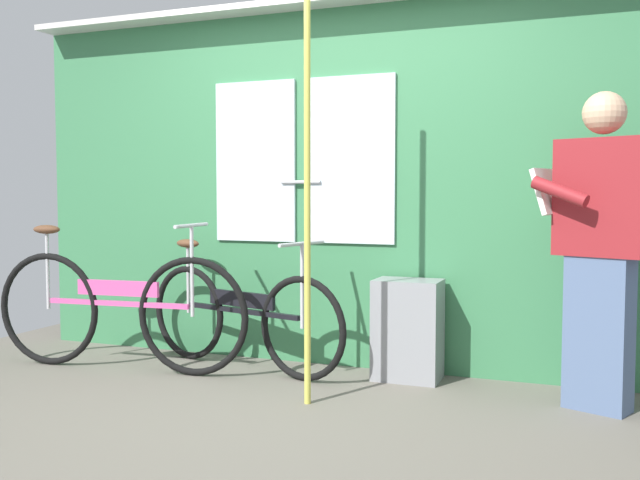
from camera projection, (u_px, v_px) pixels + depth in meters
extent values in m
cube|color=#666056|center=(247.00, 422.00, 3.68)|extent=(5.57, 4.15, 0.04)
cube|color=#387A4C|center=(332.00, 189.00, 4.79)|extent=(4.57, 0.08, 2.38)
cube|color=silver|center=(255.00, 162.00, 4.93)|extent=(0.60, 0.02, 1.10)
cube|color=silver|center=(351.00, 160.00, 4.68)|extent=(0.60, 0.02, 1.10)
cylinder|color=#B2B2B7|center=(301.00, 182.00, 4.79)|extent=(0.28, 0.02, 0.02)
cube|color=silver|center=(327.00, 2.00, 4.62)|extent=(4.57, 0.28, 0.04)
torus|color=black|center=(302.00, 328.00, 4.40)|extent=(0.65, 0.21, 0.66)
torus|color=black|center=(189.00, 312.00, 4.99)|extent=(0.65, 0.21, 0.66)
cube|color=black|center=(242.00, 311.00, 4.69)|extent=(0.93, 0.28, 0.03)
cube|color=black|center=(242.00, 299.00, 4.68)|extent=(0.54, 0.17, 0.10)
cylinder|color=#B7B7BC|center=(188.00, 278.00, 4.97)|extent=(0.02, 0.02, 0.49)
ellipsoid|color=brown|center=(188.00, 243.00, 4.95)|extent=(0.22, 0.14, 0.06)
cylinder|color=#B7B7BC|center=(302.00, 286.00, 4.38)|extent=(0.02, 0.02, 0.53)
cylinder|color=#B7B7BC|center=(302.00, 244.00, 4.36)|extent=(0.14, 0.43, 0.02)
torus|color=black|center=(193.00, 316.00, 4.52)|extent=(0.76, 0.11, 0.76)
torus|color=black|center=(49.00, 309.00, 4.81)|extent=(0.76, 0.11, 0.76)
cube|color=#D14C93|center=(118.00, 303.00, 4.66)|extent=(1.02, 0.12, 0.03)
cube|color=#D14C93|center=(118.00, 288.00, 4.65)|extent=(0.59, 0.08, 0.10)
cylinder|color=#B7B7BC|center=(48.00, 269.00, 4.80)|extent=(0.02, 0.02, 0.54)
ellipsoid|color=brown|center=(47.00, 229.00, 4.78)|extent=(0.21, 0.11, 0.06)
cylinder|color=#B7B7BC|center=(192.00, 271.00, 4.50)|extent=(0.02, 0.02, 0.58)
cylinder|color=#B7B7BC|center=(191.00, 225.00, 4.48)|extent=(0.06, 0.44, 0.02)
cube|color=slate|center=(599.00, 333.00, 3.80)|extent=(0.37, 0.29, 0.83)
cube|color=maroon|center=(602.00, 198.00, 3.75)|extent=(0.51, 0.36, 0.62)
sphere|color=tan|center=(604.00, 113.00, 3.72)|extent=(0.22, 0.22, 0.22)
cube|color=silver|center=(552.00, 192.00, 3.94)|extent=(0.23, 0.36, 0.26)
cylinder|color=maroon|center=(560.00, 192.00, 3.69)|extent=(0.31, 0.18, 0.17)
cylinder|color=maroon|center=(592.00, 192.00, 3.99)|extent=(0.31, 0.18, 0.17)
cube|color=gray|center=(408.00, 330.00, 4.43)|extent=(0.41, 0.28, 0.63)
cylinder|color=#C6C14C|center=(307.00, 188.00, 3.86)|extent=(0.04, 0.04, 2.38)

